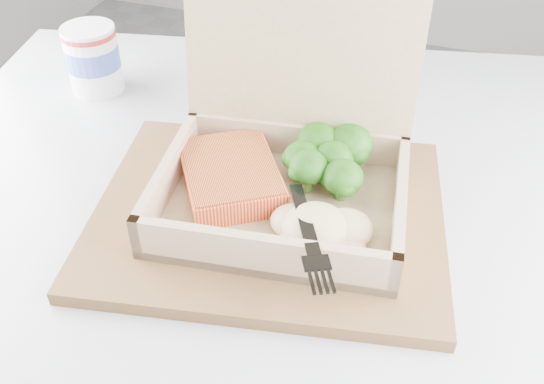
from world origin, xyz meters
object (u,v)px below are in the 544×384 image
(paper_cup, at_px, (93,57))
(cafe_table, at_px, (257,332))
(serving_tray, at_px, (269,214))
(takeout_container, at_px, (288,146))

(paper_cup, bearing_deg, cafe_table, -31.98)
(serving_tray, xyz_separation_m, takeout_container, (0.01, 0.04, 0.06))
(cafe_table, relative_size, serving_tray, 2.76)
(cafe_table, bearing_deg, paper_cup, 148.02)
(cafe_table, xyz_separation_m, takeout_container, (0.02, 0.04, 0.26))
(serving_tray, height_order, paper_cup, paper_cup)
(cafe_table, bearing_deg, takeout_container, 60.45)
(cafe_table, xyz_separation_m, serving_tray, (0.02, 0.00, 0.20))
(takeout_container, bearing_deg, serving_tray, -109.09)
(serving_tray, bearing_deg, paper_cup, 149.79)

